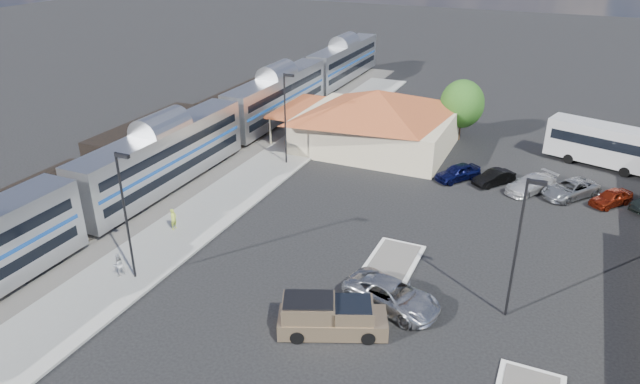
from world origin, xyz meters
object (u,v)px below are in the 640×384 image
at_px(station_depot, 376,119).
at_px(pickup_truck, 333,317).
at_px(suv, 392,295).
at_px(coach_bus, 618,146).

height_order(station_depot, pickup_truck, station_depot).
distance_m(suv, coach_bus, 32.37).
height_order(pickup_truck, suv, pickup_truck).
bearing_deg(pickup_truck, station_depot, -8.56).
bearing_deg(suv, station_depot, 37.65).
bearing_deg(suv, coach_bus, -6.92).
height_order(suv, coach_bus, coach_bus).
bearing_deg(coach_bus, station_depot, 115.40).
bearing_deg(suv, pickup_truck, 163.28).
bearing_deg(station_depot, coach_bus, 8.99).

